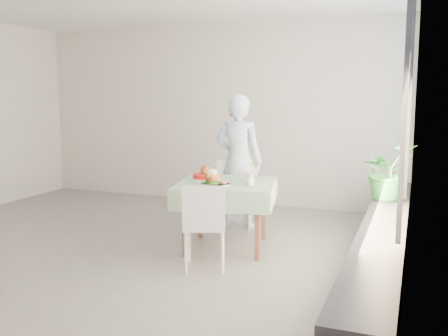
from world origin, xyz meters
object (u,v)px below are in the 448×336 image
at_px(main_dish, 214,180).
at_px(diner, 239,161).
at_px(cafe_table, 227,207).
at_px(juice_cup_orange, 249,177).
at_px(chair_far, 233,208).
at_px(chair_near, 205,242).
at_px(potted_plant, 387,172).

bearing_deg(main_dish, diner, 96.20).
bearing_deg(cafe_table, juice_cup_orange, 25.87).
distance_m(chair_far, chair_near, 1.53).
xyz_separation_m(chair_near, potted_plant, (1.58, 1.61, 0.56)).
bearing_deg(diner, main_dish, 96.62).
bearing_deg(juice_cup_orange, main_dish, -132.11).
relative_size(diner, potted_plant, 2.67).
relative_size(chair_far, main_dish, 2.57).
height_order(chair_near, diner, diner).
distance_m(chair_far, diner, 0.61).
distance_m(chair_near, diner, 1.75).
bearing_deg(chair_far, chair_near, -80.44).
xyz_separation_m(chair_near, diner, (-0.23, 1.63, 0.59)).
height_order(chair_far, potted_plant, potted_plant).
height_order(chair_near, potted_plant, potted_plant).
xyz_separation_m(chair_far, juice_cup_orange, (0.44, -0.68, 0.53)).
relative_size(chair_far, juice_cup_orange, 3.52).
bearing_deg(diner, chair_far, 81.19).
relative_size(cafe_table, chair_far, 1.43).
relative_size(juice_cup_orange, potted_plant, 0.38).
distance_m(chair_far, main_dish, 1.14).
distance_m(cafe_table, diner, 1.02).
bearing_deg(diner, cafe_table, 101.94).
bearing_deg(main_dish, chair_near, -77.69).
height_order(cafe_table, juice_cup_orange, juice_cup_orange).
relative_size(main_dish, juice_cup_orange, 1.37).
xyz_separation_m(main_dish, juice_cup_orange, (0.29, 0.32, 0.00)).
relative_size(chair_near, main_dish, 2.56).
height_order(cafe_table, main_dish, main_dish).
xyz_separation_m(cafe_table, diner, (-0.19, 0.92, 0.40)).
xyz_separation_m(chair_far, potted_plant, (1.83, 0.11, 0.56)).
relative_size(cafe_table, main_dish, 3.67).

